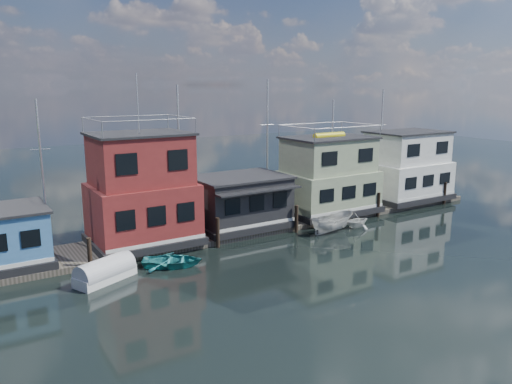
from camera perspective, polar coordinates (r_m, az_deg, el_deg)
ground at (r=31.34m, az=10.29°, el=-9.52°), size 160.00×160.00×0.00m
dock at (r=40.43m, az=-1.19°, el=-4.04°), size 48.00×5.00×0.40m
houseboat_red at (r=36.01m, az=-12.91°, el=0.03°), size 7.40×5.90×11.86m
houseboat_dark at (r=39.61m, az=-1.81°, el=-1.07°), size 7.40×6.10×4.06m
houseboat_green at (r=44.50m, az=8.23°, el=1.77°), size 8.40×5.90×7.03m
houseboat_white at (r=51.46m, az=16.79°, el=2.76°), size 8.40×5.90×6.66m
pilings at (r=37.72m, az=0.55°, el=-3.81°), size 42.28×0.28×2.20m
background_masts at (r=46.80m, az=0.02°, el=4.88°), size 36.40×0.16×12.00m
motorboat at (r=39.96m, az=8.69°, el=-3.50°), size 4.09×1.61×1.57m
dinghy_teal at (r=32.83m, az=-9.55°, el=-7.74°), size 4.69×4.27×0.79m
tarp_runabout at (r=31.40m, az=-16.86°, el=-8.72°), size 3.98×2.84×1.51m
dinghy_white at (r=41.66m, az=11.45°, el=-3.19°), size 2.36×2.04×1.24m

